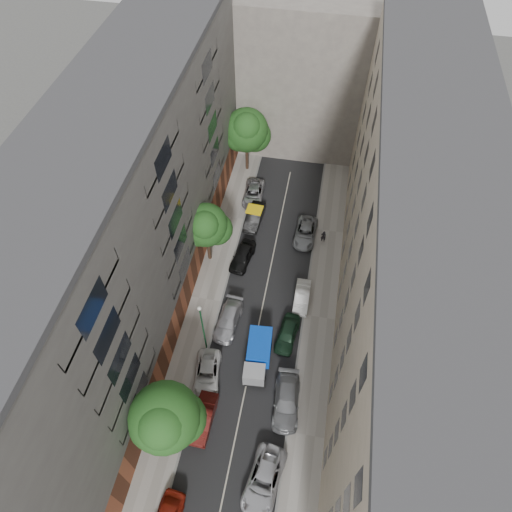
% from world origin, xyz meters
% --- Properties ---
extents(ground, '(120.00, 120.00, 0.00)m').
position_xyz_m(ground, '(0.00, 0.00, 0.00)').
color(ground, '#4C4C49').
rests_on(ground, ground).
extents(road_surface, '(8.00, 44.00, 0.02)m').
position_xyz_m(road_surface, '(0.00, 0.00, 0.01)').
color(road_surface, black).
rests_on(road_surface, ground).
extents(sidewalk_left, '(3.00, 44.00, 0.15)m').
position_xyz_m(sidewalk_left, '(-5.50, 0.00, 0.07)').
color(sidewalk_left, gray).
rests_on(sidewalk_left, ground).
extents(sidewalk_right, '(3.00, 44.00, 0.15)m').
position_xyz_m(sidewalk_right, '(5.50, 0.00, 0.07)').
color(sidewalk_right, gray).
rests_on(sidewalk_right, ground).
extents(building_left, '(8.00, 44.00, 20.00)m').
position_xyz_m(building_left, '(-11.00, 0.00, 10.00)').
color(building_left, '#4A4845').
rests_on(building_left, ground).
extents(building_right, '(8.00, 44.00, 20.00)m').
position_xyz_m(building_right, '(11.00, 0.00, 10.00)').
color(building_right, '#B8A48F').
rests_on(building_right, ground).
extents(building_endcap, '(18.00, 12.00, 18.00)m').
position_xyz_m(building_endcap, '(0.00, 28.00, 9.00)').
color(building_endcap, gray).
rests_on(building_endcap, ground).
extents(tarp_truck, '(2.25, 5.00, 2.25)m').
position_xyz_m(tarp_truck, '(0.60, -5.45, 1.24)').
color(tarp_truck, black).
rests_on(tarp_truck, ground).
extents(car_left_1, '(1.63, 4.36, 1.42)m').
position_xyz_m(car_left_1, '(-2.80, -11.40, 0.71)').
color(car_left_1, '#4C120F').
rests_on(car_left_1, ground).
extents(car_left_2, '(2.74, 4.84, 1.28)m').
position_xyz_m(car_left_2, '(-3.43, -7.65, 0.64)').
color(car_left_2, silver).
rests_on(car_left_2, ground).
extents(car_left_3, '(2.32, 4.89, 1.38)m').
position_xyz_m(car_left_3, '(-2.80, -2.20, 0.69)').
color(car_left_3, '#B6B6BB').
rests_on(car_left_3, ground).
extents(car_left_4, '(2.42, 4.56, 1.48)m').
position_xyz_m(car_left_4, '(-3.01, 5.40, 0.74)').
color(car_left_4, black).
rests_on(car_left_4, ground).
extents(car_left_5, '(1.88, 4.54, 1.46)m').
position_xyz_m(car_left_5, '(-2.80, 11.00, 0.73)').
color(car_left_5, black).
rests_on(car_left_5, ground).
extents(car_left_6, '(2.43, 4.91, 1.34)m').
position_xyz_m(car_left_6, '(-3.60, 14.60, 0.67)').
color(car_left_6, '#B1B1B6').
rests_on(car_left_6, ground).
extents(car_right_0, '(3.13, 5.50, 1.45)m').
position_xyz_m(car_right_0, '(2.80, -15.00, 0.72)').
color(car_right_0, silver).
rests_on(car_right_0, ground).
extents(car_right_1, '(2.45, 5.31, 1.50)m').
position_xyz_m(car_right_1, '(3.60, -8.80, 0.75)').
color(car_right_1, slate).
rests_on(car_right_1, ground).
extents(car_right_2, '(2.18, 4.33, 1.41)m').
position_xyz_m(car_right_2, '(2.80, -2.60, 0.71)').
color(car_right_2, black).
rests_on(car_right_2, ground).
extents(car_right_3, '(1.40, 3.98, 1.31)m').
position_xyz_m(car_right_3, '(3.60, 1.60, 0.66)').
color(car_right_3, silver).
rests_on(car_right_3, ground).
extents(car_right_4, '(2.38, 4.82, 1.32)m').
position_xyz_m(car_right_4, '(2.97, 9.80, 0.66)').
color(car_right_4, slate).
rests_on(car_right_4, ground).
extents(tree_near, '(5.34, 5.08, 8.08)m').
position_xyz_m(tree_near, '(-4.50, -13.42, 5.45)').
color(tree_near, '#382619').
rests_on(tree_near, sidewalk_left).
extents(tree_mid, '(4.70, 4.32, 7.41)m').
position_xyz_m(tree_mid, '(-6.30, 4.89, 5.11)').
color(tree_mid, '#382619').
rests_on(tree_mid, sidewalk_left).
extents(tree_far, '(5.27, 5.00, 8.26)m').
position_xyz_m(tree_far, '(-5.21, 19.25, 5.62)').
color(tree_far, '#382619').
rests_on(tree_far, sidewalk_left).
extents(lamp_post, '(0.36, 0.36, 6.85)m').
position_xyz_m(lamp_post, '(-4.20, -4.99, 4.33)').
color(lamp_post, '#1A5C30').
rests_on(lamp_post, sidewalk_left).
extents(pedestrian, '(0.56, 0.38, 1.51)m').
position_xyz_m(pedestrian, '(4.92, 9.42, 0.90)').
color(pedestrian, black).
rests_on(pedestrian, sidewalk_right).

